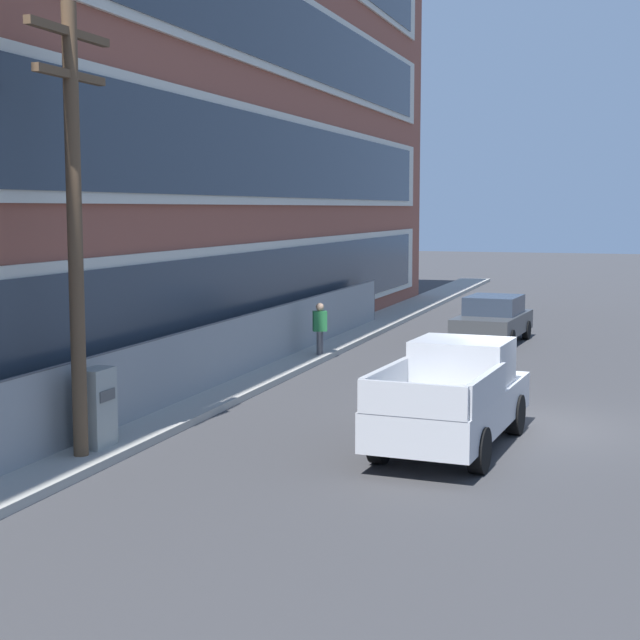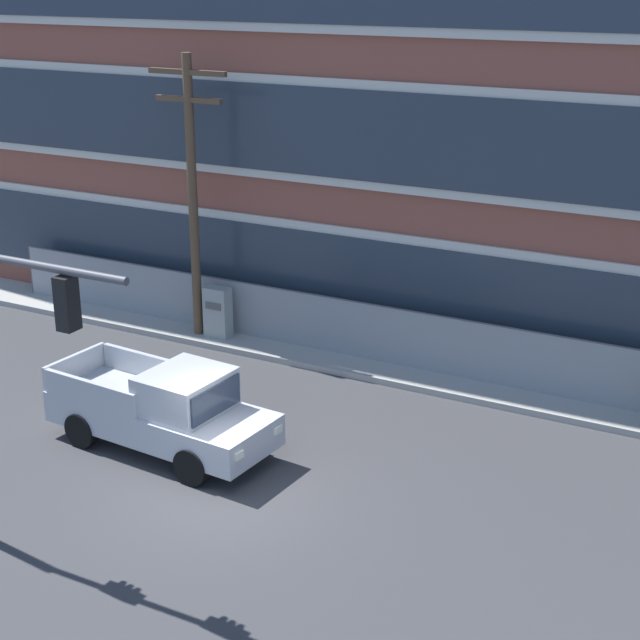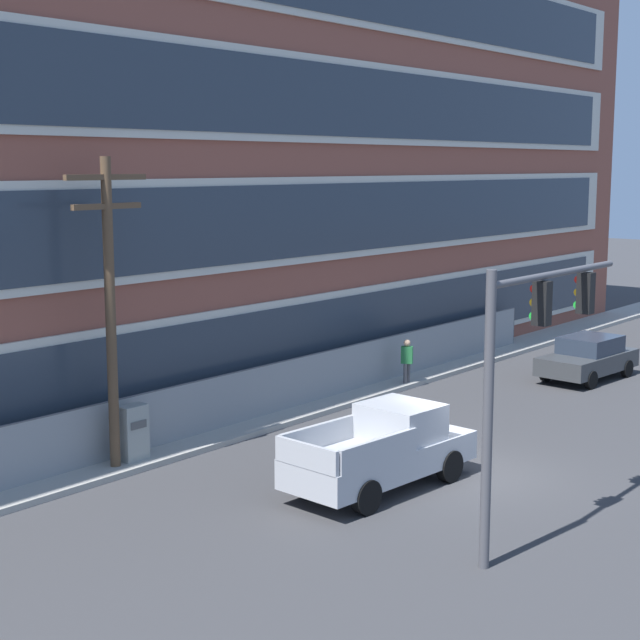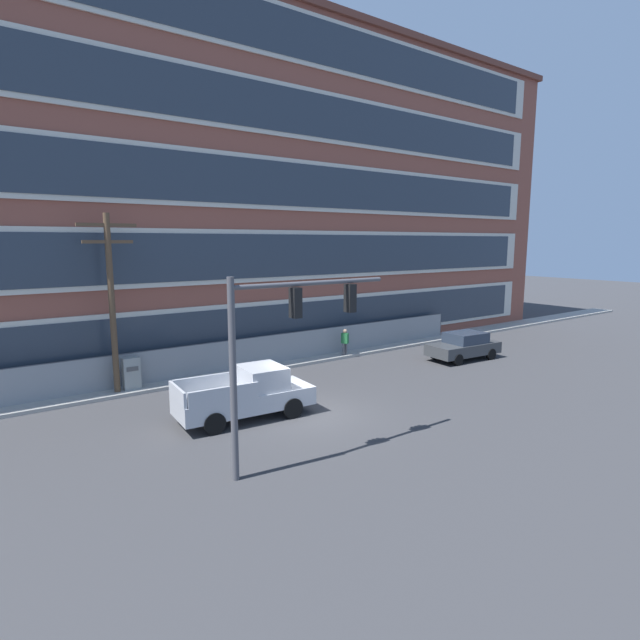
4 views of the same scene
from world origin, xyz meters
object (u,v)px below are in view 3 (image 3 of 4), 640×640
at_px(pedestrian_near_cabinet, 407,360).
at_px(pickup_truck_silver, 384,450).
at_px(electrical_cabinet, 133,435).
at_px(sedan_dark_grey, 588,357).
at_px(utility_pole_near_corner, 110,300).
at_px(traffic_signal_mast, 529,346).

bearing_deg(pedestrian_near_cabinet, pickup_truck_silver, -148.64).
bearing_deg(electrical_cabinet, pedestrian_near_cabinet, -1.60).
bearing_deg(sedan_dark_grey, electrical_cabinet, 164.81).
bearing_deg(sedan_dark_grey, pickup_truck_silver, -174.75).
xyz_separation_m(pickup_truck_silver, electrical_cabinet, (-2.65, 6.02, -0.13)).
distance_m(pickup_truck_silver, sedan_dark_grey, 14.65).
relative_size(sedan_dark_grey, pedestrian_near_cabinet, 2.63).
xyz_separation_m(pickup_truck_silver, utility_pole_near_corner, (-3.30, 5.97, 3.45)).
relative_size(traffic_signal_mast, sedan_dark_grey, 1.30).
bearing_deg(utility_pole_near_corner, traffic_signal_mast, -77.57).
height_order(pickup_truck_silver, utility_pole_near_corner, utility_pole_near_corner).
bearing_deg(utility_pole_near_corner, sedan_dark_grey, -14.52).
bearing_deg(traffic_signal_mast, sedan_dark_grey, 19.72).
distance_m(sedan_dark_grey, utility_pole_near_corner, 18.82).
relative_size(sedan_dark_grey, electrical_cabinet, 2.78).
bearing_deg(utility_pole_near_corner, electrical_cabinet, 4.27).
distance_m(utility_pole_near_corner, electrical_cabinet, 3.64).
xyz_separation_m(sedan_dark_grey, electrical_cabinet, (-17.24, 4.68, 0.00)).
relative_size(pickup_truck_silver, utility_pole_near_corner, 0.68).
bearing_deg(pickup_truck_silver, traffic_signal_mast, -103.75).
relative_size(traffic_signal_mast, utility_pole_near_corner, 0.73).
height_order(traffic_signal_mast, pickup_truck_silver, traffic_signal_mast).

